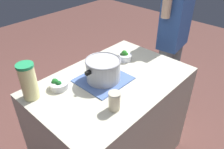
{
  "coord_description": "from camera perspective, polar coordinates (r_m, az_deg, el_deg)",
  "views": [
    {
      "loc": [
        -0.97,
        -0.9,
        1.82
      ],
      "look_at": [
        0.0,
        0.0,
        0.94
      ],
      "focal_mm": 35.93,
      "sensor_mm": 36.0,
      "label": 1
    }
  ],
  "objects": [
    {
      "name": "dish_cloth",
      "position": [
        1.62,
        -2.2,
        -1.27
      ],
      "size": [
        0.35,
        0.32,
        0.01
      ],
      "primitive_type": "cube",
      "color": "#4F6BAC",
      "rests_on": "counter_slab"
    },
    {
      "name": "person_cook",
      "position": [
        2.34,
        15.34,
        9.46
      ],
      "size": [
        0.5,
        0.24,
        1.66
      ],
      "color": "slate",
      "rests_on": "ground_plane"
    },
    {
      "name": "broccoli_bowl_front",
      "position": [
        1.86,
        3.28,
        4.66
      ],
      "size": [
        0.11,
        0.11,
        0.09
      ],
      "color": "silver",
      "rests_on": "counter_slab"
    },
    {
      "name": "mason_jar",
      "position": [
        1.34,
        0.63,
        -6.72
      ],
      "size": [
        0.08,
        0.08,
        0.12
      ],
      "color": "beige",
      "rests_on": "counter_slab"
    },
    {
      "name": "cooking_pot",
      "position": [
        1.57,
        -2.27,
        1.33
      ],
      "size": [
        0.32,
        0.25,
        0.16
      ],
      "color": "#B7B7BC",
      "rests_on": "dish_cloth"
    },
    {
      "name": "lemonade_pitcher",
      "position": [
        1.48,
        -20.5,
        -1.64
      ],
      "size": [
        0.11,
        0.11,
        0.25
      ],
      "color": "#F5EB9B",
      "rests_on": "counter_slab"
    },
    {
      "name": "counter_slab",
      "position": [
        1.91,
        0.0,
        -12.55
      ],
      "size": [
        1.16,
        0.76,
        0.89
      ],
      "primitive_type": "cube",
      "color": "beige",
      "rests_on": "ground_plane"
    },
    {
      "name": "broccoli_bowl_center",
      "position": [
        1.57,
        -13.41,
        -2.49
      ],
      "size": [
        0.13,
        0.13,
        0.07
      ],
      "color": "silver",
      "rests_on": "counter_slab"
    }
  ]
}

